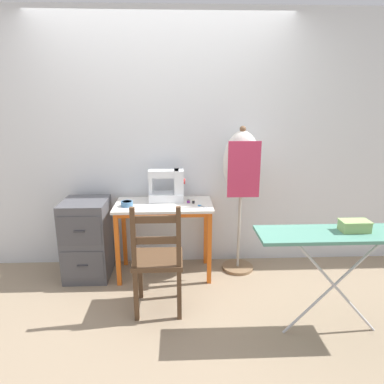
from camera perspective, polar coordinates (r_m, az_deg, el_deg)
ground_plane at (r=3.38m, az=-4.63°, el=-15.30°), size 14.00×14.00×0.00m
wall_back at (r=3.50m, az=-4.74°, el=8.00°), size 10.00×0.05×2.55m
sewing_table at (r=3.33m, az=-4.71°, el=-3.87°), size 0.94×0.50×0.74m
sewing_machine at (r=3.36m, az=-3.92°, el=0.96°), size 0.35×0.19×0.34m
fabric_bowl at (r=3.27m, az=-10.79°, el=-1.92°), size 0.11×0.11×0.05m
scissors at (r=3.21m, az=1.57°, el=-2.37°), size 0.10×0.11×0.01m
thread_spool_near_machine at (r=3.31m, az=-0.59°, el=-1.59°), size 0.04×0.04×0.03m
thread_spool_mid_table at (r=3.29m, az=0.24°, el=-1.65°), size 0.03×0.03×0.03m
wooden_chair at (r=2.83m, az=-5.72°, el=-11.29°), size 0.40×0.38×0.95m
filing_cabinet at (r=3.53m, az=-17.05°, el=-7.49°), size 0.42×0.47×0.78m
dress_form at (r=3.34m, az=8.22°, el=3.66°), size 0.36×0.32×1.47m
ironing_board at (r=2.64m, az=23.43°, el=-7.10°), size 1.17×0.33×0.82m
storage_box at (r=2.67m, az=25.47°, el=-5.11°), size 0.20×0.12×0.08m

